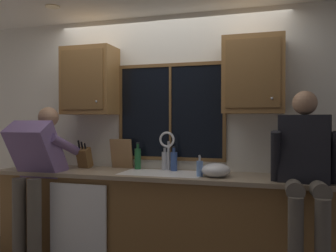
{
  "coord_description": "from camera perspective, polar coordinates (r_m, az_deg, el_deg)",
  "views": [
    {
      "loc": [
        1.1,
        -3.63,
        1.43
      ],
      "look_at": [
        0.1,
        -0.3,
        1.38
      ],
      "focal_mm": 38.29,
      "sensor_mm": 36.0,
      "label": 1
    }
  ],
  "objects": [
    {
      "name": "back_wall",
      "position": [
        3.85,
        0.12,
        -1.5
      ],
      "size": [
        5.69,
        0.12,
        2.55
      ],
      "primitive_type": "cube",
      "color": "silver",
      "rests_on": "floor"
    },
    {
      "name": "ceiling_downlight_left",
      "position": [
        3.84,
        -17.9,
        17.63
      ],
      "size": [
        0.14,
        0.14,
        0.01
      ],
      "primitive_type": "cylinder",
      "color": "#FFEAB2"
    },
    {
      "name": "window_glass",
      "position": [
        3.77,
        0.42,
        2.25
      ],
      "size": [
        1.1,
        0.02,
        0.95
      ],
      "primitive_type": "cube",
      "color": "black"
    },
    {
      "name": "window_frame_top",
      "position": [
        3.81,
        0.37,
        9.68
      ],
      "size": [
        1.17,
        0.02,
        0.04
      ],
      "primitive_type": "cube",
      "color": "brown"
    },
    {
      "name": "window_frame_bottom",
      "position": [
        3.78,
        0.37,
        -5.22
      ],
      "size": [
        1.17,
        0.02,
        0.04
      ],
      "primitive_type": "cube",
      "color": "brown"
    },
    {
      "name": "window_frame_left",
      "position": [
        3.96,
        -7.53,
        2.18
      ],
      "size": [
        0.03,
        0.02,
        0.95
      ],
      "primitive_type": "cube",
      "color": "brown"
    },
    {
      "name": "window_frame_right",
      "position": [
        3.65,
        8.97,
        2.29
      ],
      "size": [
        0.03,
        0.02,
        0.95
      ],
      "primitive_type": "cube",
      "color": "brown"
    },
    {
      "name": "window_mullion_center",
      "position": [
        3.76,
        0.36,
        2.26
      ],
      "size": [
        0.02,
        0.02,
        0.95
      ],
      "primitive_type": "cube",
      "color": "brown"
    },
    {
      "name": "lower_cabinet_run",
      "position": [
        3.65,
        -1.5,
        -14.92
      ],
      "size": [
        3.29,
        0.58,
        0.88
      ],
      "primitive_type": "cube",
      "color": "brown",
      "rests_on": "floor"
    },
    {
      "name": "countertop",
      "position": [
        3.54,
        -1.6,
        -7.81
      ],
      "size": [
        3.35,
        0.62,
        0.04
      ],
      "primitive_type": "cube",
      "color": "gray",
      "rests_on": "lower_cabinet_run"
    },
    {
      "name": "dishwasher_front",
      "position": [
        3.65,
        -14.17,
        -14.65
      ],
      "size": [
        0.6,
        0.02,
        0.74
      ],
      "primitive_type": "cube",
      "color": "white"
    },
    {
      "name": "upper_cabinet_left",
      "position": [
        3.98,
        -12.33,
        6.99
      ],
      "size": [
        0.56,
        0.36,
        0.72
      ],
      "color": "olive"
    },
    {
      "name": "upper_cabinet_right",
      "position": [
        3.49,
        13.47,
        7.86
      ],
      "size": [
        0.56,
        0.36,
        0.72
      ],
      "color": "olive"
    },
    {
      "name": "sink",
      "position": [
        3.55,
        -0.92,
        -9.06
      ],
      "size": [
        0.8,
        0.46,
        0.21
      ],
      "color": "silver",
      "rests_on": "lower_cabinet_run"
    },
    {
      "name": "faucet",
      "position": [
        3.67,
        0.04,
        -3.2
      ],
      "size": [
        0.18,
        0.09,
        0.4
      ],
      "color": "silver",
      "rests_on": "countertop"
    },
    {
      "name": "person_standing",
      "position": [
        3.79,
        -20.3,
        -6.26
      ],
      "size": [
        0.53,
        0.68,
        1.58
      ],
      "color": "#595147",
      "rests_on": "floor"
    },
    {
      "name": "person_sitting_on_counter",
      "position": [
        3.09,
        21.05,
        -5.31
      ],
      "size": [
        0.54,
        0.63,
        1.26
      ],
      "color": "#595147",
      "rests_on": "countertop"
    },
    {
      "name": "knife_block",
      "position": [
        4.01,
        -13.15,
        -4.96
      ],
      "size": [
        0.12,
        0.18,
        0.32
      ],
      "color": "brown",
      "rests_on": "countertop"
    },
    {
      "name": "cutting_board",
      "position": [
        3.9,
        -7.41,
        -4.39
      ],
      "size": [
        0.25,
        0.09,
        0.32
      ],
      "primitive_type": "cube",
      "rotation": [
        0.21,
        0.0,
        0.0
      ],
      "color": "#997047",
      "rests_on": "countertop"
    },
    {
      "name": "mixing_bowl",
      "position": [
        3.32,
        7.64,
        -6.99
      ],
      "size": [
        0.27,
        0.27,
        0.13
      ],
      "primitive_type": "ellipsoid",
      "color": "silver",
      "rests_on": "countertop"
    },
    {
      "name": "soap_dispenser",
      "position": [
        3.32,
        5.07,
        -6.7
      ],
      "size": [
        0.06,
        0.07,
        0.2
      ],
      "color": "#668CCC",
      "rests_on": "countertop"
    },
    {
      "name": "bottle_green_glass",
      "position": [
        3.75,
        -0.51,
        -5.45
      ],
      "size": [
        0.07,
        0.07,
        0.24
      ],
      "color": "#B7B7BC",
      "rests_on": "countertop"
    },
    {
      "name": "bottle_tall_clear",
      "position": [
        3.66,
        0.94,
        -5.57
      ],
      "size": [
        0.07,
        0.07,
        0.25
      ],
      "color": "#334C8C",
      "rests_on": "countertop"
    },
    {
      "name": "bottle_amber_small",
      "position": [
        3.8,
        -4.84,
        -5.12
      ],
      "size": [
        0.07,
        0.07,
        0.28
      ],
      "color": "#1E592D",
      "rests_on": "countertop"
    }
  ]
}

